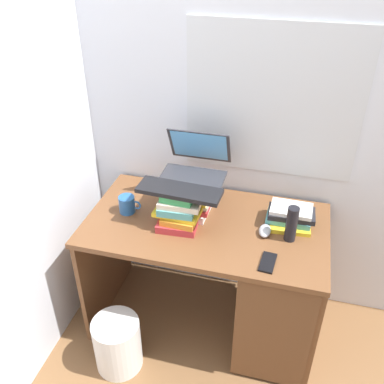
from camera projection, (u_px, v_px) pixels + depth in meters
ground_plane at (204, 319)px, 2.66m from camera, size 6.00×6.00×0.00m
wall_back at (226, 96)px, 2.26m from camera, size 6.00×0.06×2.60m
wall_left at (48, 108)px, 2.12m from camera, size 0.05×6.00×2.60m
desk at (260, 284)px, 2.35m from camera, size 1.26×0.69×0.75m
book_stack_tall at (192, 196)px, 2.27m from camera, size 0.23×0.20×0.20m
book_stack_keyboard_riser at (179, 209)px, 2.18m from camera, size 0.24×0.21×0.20m
book_stack_side at (290, 216)px, 2.22m from camera, size 0.25×0.20×0.10m
laptop at (195, 165)px, 2.24m from camera, size 0.33×0.34×0.22m
keyboard at (179, 191)px, 2.12m from camera, size 0.43×0.16×0.02m
computer_mouse at (265, 231)px, 2.16m from camera, size 0.06×0.10×0.04m
mug at (127, 204)px, 2.31m from camera, size 0.12×0.09×0.09m
water_bottle at (292, 224)px, 2.08m from camera, size 0.06×0.06×0.19m
cell_phone at (268, 262)px, 1.99m from camera, size 0.08×0.14×0.01m
wastebasket at (118, 344)px, 2.32m from camera, size 0.25×0.25×0.32m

